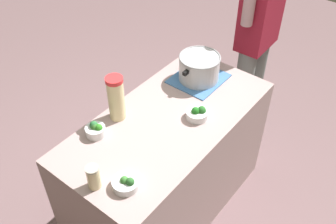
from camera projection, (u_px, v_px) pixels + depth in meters
ground_plane at (168, 203)px, 2.85m from camera, size 8.00×8.00×0.00m
counter_slab at (168, 165)px, 2.56m from camera, size 1.39×0.68×0.85m
dish_cloth at (198, 79)px, 2.57m from camera, size 0.34×0.31×0.01m
cooking_pot at (199, 67)px, 2.51m from camera, size 0.34×0.27×0.17m
lemonade_pitcher at (116, 98)px, 2.20m from camera, size 0.10×0.10×0.28m
mason_jar at (94, 177)px, 1.87m from camera, size 0.07×0.07×0.14m
broccoli_bowl_front at (96, 130)px, 2.16m from camera, size 0.11×0.11×0.09m
broccoli_bowl_center at (126, 183)px, 1.89m from camera, size 0.14×0.14×0.07m
broccoli_bowl_back at (198, 113)px, 2.27m from camera, size 0.13×0.13×0.08m
person_cook at (256, 40)px, 2.87m from camera, size 0.50×0.21×1.61m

